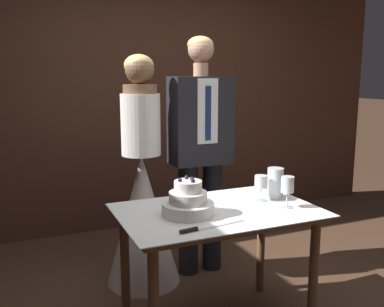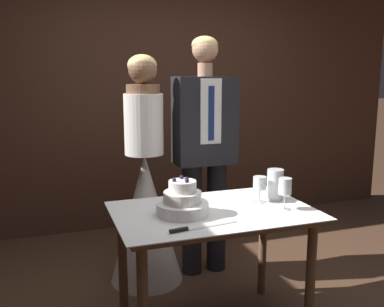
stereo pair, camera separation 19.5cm
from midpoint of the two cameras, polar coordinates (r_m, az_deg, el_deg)
name	(u,v)px [view 1 (the left image)]	position (r m, az deg, el deg)	size (l,w,h in m)	color
wall_back	(144,91)	(4.36, -7.76, 8.22)	(5.54, 0.12, 2.74)	#472B1E
cake_table	(217,226)	(2.56, 1.18, -9.71)	(1.16, 0.75, 0.76)	brown
tiered_cake	(188,202)	(2.42, -2.86, -6.53)	(0.30, 0.30, 0.22)	white
cake_knife	(200,228)	(2.21, -1.44, -9.97)	(0.39, 0.07, 0.02)	silver
wine_glass_near	(287,186)	(2.57, 10.51, -4.32)	(0.08, 0.08, 0.19)	silver
wine_glass_middle	(261,183)	(2.69, 7.16, -3.95)	(0.08, 0.08, 0.16)	silver
hurricane_candle	(275,184)	(2.77, 9.08, -4.00)	(0.10, 0.10, 0.19)	silver
bride	(142,202)	(3.18, -8.39, -6.49)	(0.54, 0.54, 1.68)	white
groom	(201,145)	(3.23, -0.58, 1.13)	(0.46, 0.25, 1.81)	black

